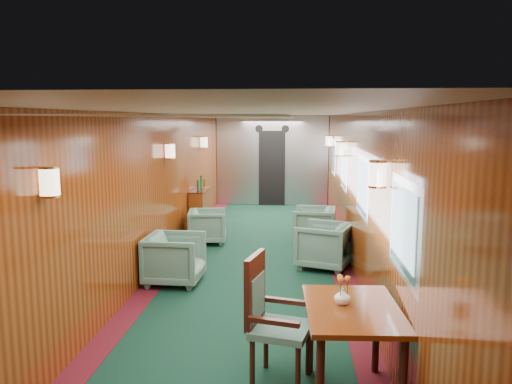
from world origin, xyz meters
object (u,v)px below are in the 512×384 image
side_chair (269,314)px  credenza (200,209)px  armchair_left_far (208,226)px  armchair_right_far (314,226)px  armchair_left_near (175,259)px  dining_table (352,322)px  armchair_right_near (324,245)px

side_chair → credenza: bearing=120.1°
armchair_left_far → armchair_right_far: 1.99m
armchair_right_far → armchair_left_near: bearing=-34.9°
dining_table → armchair_right_far: bearing=88.5°
armchair_left_far → armchair_right_far: armchair_right_far is taller
armchair_left_near → armchair_right_far: bearing=-38.2°
credenza → armchair_left_near: 3.39m
credenza → armchair_left_near: credenza is taller
dining_table → armchair_right_near: size_ratio=1.42×
dining_table → armchair_right_near: (-0.02, 3.72, -0.32)m
armchair_left_far → armchair_left_near: bearing=170.9°
armchair_left_near → armchair_right_near: armchair_right_near is taller
credenza → armchair_right_near: credenza is taller
armchair_left_near → armchair_right_near: 2.33m
dining_table → armchair_right_far: 5.23m
dining_table → armchair_right_near: 3.74m
armchair_left_far → armchair_right_near: 2.52m
credenza → armchair_right_far: size_ratio=1.50×
armchair_right_near → armchair_right_far: bearing=-156.7°
side_chair → armchair_right_near: 3.53m
dining_table → side_chair: 0.74m
armchair_left_near → armchair_right_near: (2.14, 0.92, 0.00)m
armchair_left_far → armchair_right_far: (1.99, 0.08, 0.03)m
armchair_right_near → armchair_right_far: size_ratio=1.02×
credenza → dining_table: bearing=-68.4°
side_chair → armchair_right_far: side_chair is taller
armchair_right_near → armchair_left_far: bearing=-104.6°
armchair_left_far → armchair_right_near: size_ratio=0.89×
armchair_left_far → armchair_right_far: size_ratio=0.91×
dining_table → credenza: credenza is taller
side_chair → armchair_left_far: size_ratio=1.64×
credenza → armchair_right_far: credenza is taller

